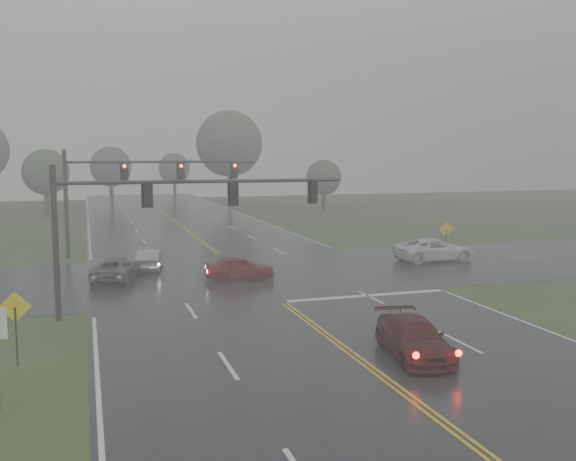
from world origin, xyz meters
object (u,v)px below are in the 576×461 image
object	(u,v)px
signal_gantry_far	(127,181)
sedan_silver	(150,270)
sedan_red	(240,280)
pickup_white	(434,261)
sedan_maroon	(413,357)
signal_gantry_near	(152,209)
car_grey	(117,280)

from	to	relation	value
signal_gantry_far	sedan_silver	bearing A→B (deg)	-81.69
sedan_red	pickup_white	size ratio (longest dim) A/B	0.74
pickup_white	sedan_red	bearing A→B (deg)	99.26
sedan_maroon	sedan_silver	size ratio (longest dim) A/B	1.18
pickup_white	sedan_silver	bearing A→B (deg)	82.27
sedan_red	sedan_maroon	bearing A→B (deg)	-163.14
signal_gantry_near	signal_gantry_far	bearing A→B (deg)	90.12
car_grey	sedan_red	bearing A→B (deg)	179.21
car_grey	signal_gantry_far	world-z (taller)	signal_gantry_far
signal_gantry_far	signal_gantry_near	bearing A→B (deg)	-89.88
signal_gantry_near	pickup_white	bearing A→B (deg)	24.24
sedan_maroon	sedan_red	distance (m)	15.69
car_grey	signal_gantry_near	size ratio (longest dim) A/B	0.35
sedan_red	sedan_silver	world-z (taller)	sedan_red
sedan_maroon	pickup_white	size ratio (longest dim) A/B	0.85
sedan_maroon	signal_gantry_near	bearing A→B (deg)	140.23
sedan_maroon	signal_gantry_far	world-z (taller)	signal_gantry_far
sedan_red	sedan_silver	size ratio (longest dim) A/B	1.02
sedan_maroon	signal_gantry_far	xyz separation A→B (m)	(-8.13, 26.29, 5.24)
car_grey	signal_gantry_near	bearing A→B (deg)	114.97
sedan_maroon	signal_gantry_near	xyz separation A→B (m)	(-8.10, 9.09, 4.74)
sedan_silver	sedan_maroon	bearing A→B (deg)	121.16
sedan_maroon	signal_gantry_far	distance (m)	28.02
sedan_red	sedan_silver	xyz separation A→B (m)	(-4.57, 4.75, 0.00)
pickup_white	signal_gantry_far	size ratio (longest dim) A/B	0.41
signal_gantry_far	car_grey	bearing A→B (deg)	-97.99
sedan_silver	pickup_white	size ratio (longest dim) A/B	0.72
sedan_maroon	car_grey	world-z (taller)	sedan_maroon
sedan_red	car_grey	distance (m)	7.00
sedan_silver	sedan_red	bearing A→B (deg)	145.34
sedan_maroon	sedan_silver	distance (m)	21.47
sedan_red	signal_gantry_near	world-z (taller)	signal_gantry_near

